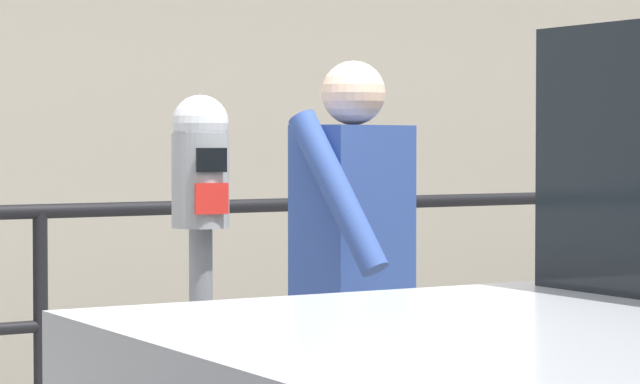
# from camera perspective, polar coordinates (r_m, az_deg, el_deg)

# --- Properties ---
(parking_meter) EXTENTS (0.17, 0.18, 1.46)m
(parking_meter) POSITION_cam_1_polar(r_m,az_deg,el_deg) (4.32, -4.66, -1.59)
(parking_meter) COLOR slate
(parking_meter) RESTS_ON sidewalk_curb
(pedestrian_at_meter) EXTENTS (0.58, 0.57, 1.59)m
(pedestrian_at_meter) POSITION_cam_1_polar(r_m,az_deg,el_deg) (4.87, 1.35, -3.06)
(pedestrian_at_meter) COLOR black
(pedestrian_at_meter) RESTS_ON sidewalk_curb
(background_railing) EXTENTS (24.06, 0.06, 1.07)m
(background_railing) POSITION_cam_1_polar(r_m,az_deg,el_deg) (6.06, -10.81, -3.43)
(background_railing) COLOR black
(background_railing) RESTS_ON sidewalk_curb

